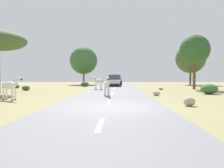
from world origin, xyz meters
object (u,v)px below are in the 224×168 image
zebra_1 (10,86)px  tree_2 (195,50)px  car_0 (114,81)px  car_1 (116,80)px  zebra_2 (98,81)px  rock_3 (189,102)px  rock_1 (161,89)px  tree_5 (191,58)px  tree_1 (84,61)px  bush_4 (85,84)px  bush_1 (209,89)px  bush_2 (26,88)px  bush_0 (16,86)px  zebra_0 (107,84)px  rock_0 (156,93)px

zebra_1 → tree_2: size_ratio=0.25×
car_0 → car_1: size_ratio=0.99×
zebra_2 → rock_3: size_ratio=2.55×
tree_2 → rock_1: tree_2 is taller
zebra_1 → tree_5: (20.17, 25.55, 3.82)m
tree_1 → bush_4: 9.04m
bush_4 → rock_3: 22.68m
zebra_2 → rock_1: bearing=-64.1°
bush_1 → bush_2: bearing=167.1°
bush_0 → bush_4: bearing=30.3°
tree_5 → rock_3: 29.93m
zebra_0 → rock_1: size_ratio=2.94×
zebra_2 → car_0: (1.74, 8.24, -0.14)m
zebra_1 → zebra_2: size_ratio=1.04×
rock_0 → bush_1: bearing=19.1°
zebra_0 → bush_4: bearing=-83.8°
car_1 → bush_2: 18.12m
zebra_0 → tree_2: size_ratio=0.25×
zebra_2 → rock_1: (7.22, 0.14, -0.84)m
zebra_1 → bush_2: zebra_1 is taller
car_0 → tree_2: size_ratio=0.67×
car_1 → rock_1: car_1 is taller
bush_0 → car_1: bearing=40.9°
car_0 → rock_0: bearing=104.5°
zebra_2 → car_1: car_1 is taller
zebra_0 → bush_1: size_ratio=1.08×
car_1 → bush_1: car_1 is taller
zebra_2 → tree_5: tree_5 is taller
car_1 → bush_1: (8.48, -19.43, -0.40)m
zebra_1 → tree_1: bearing=-166.0°
bush_4 → rock_1: 12.52m
tree_1 → zebra_2: bearing=-75.1°
tree_1 → bush_0: size_ratio=8.79×
tree_1 → rock_1: (11.39, -15.53, -4.32)m
tree_5 → zebra_2: bearing=-135.8°
rock_0 → car_1: bearing=99.5°
tree_2 → bush_2: (-19.25, -2.68, -4.42)m
tree_5 → bush_2: size_ratio=8.41×
zebra_2 → tree_2: (11.44, 1.48, 3.69)m
zebra_2 → bush_1: (10.39, -5.36, -0.55)m
bush_0 → rock_3: bearing=-43.4°
car_0 → rock_3: size_ratio=7.04×
zebra_0 → zebra_1: size_ratio=0.97×
car_0 → car_1: bearing=-90.9°
tree_2 → bush_4: 16.08m
bush_4 → zebra_0: bearing=-75.1°
tree_2 → bush_0: size_ratio=8.08×
bush_1 → car_0: bearing=122.5°
car_0 → tree_2: tree_2 is taller
car_1 → rock_1: (5.30, -13.93, -0.70)m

